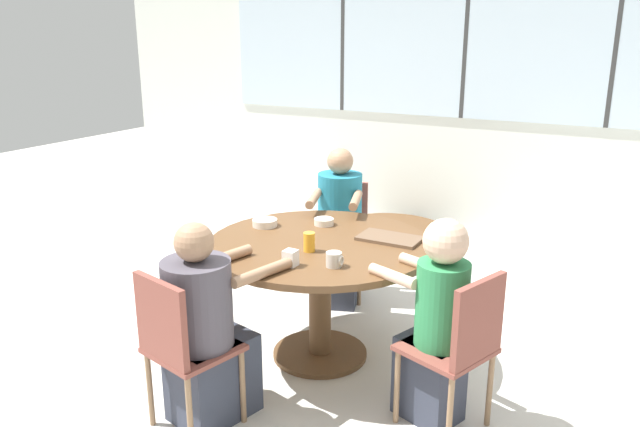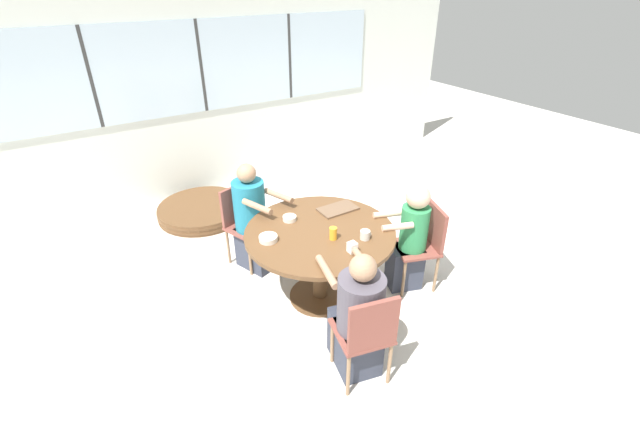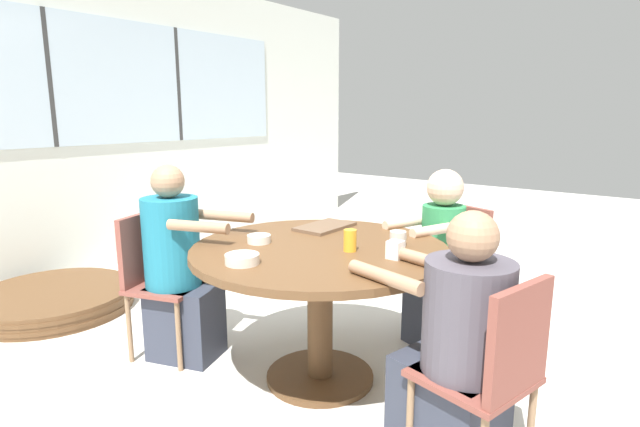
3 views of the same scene
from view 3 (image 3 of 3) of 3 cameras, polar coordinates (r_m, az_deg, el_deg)
The scene contains 16 objects.
ground_plane at distance 2.96m, azimuth 0.00°, elevation -18.31°, with size 16.00×16.00×0.00m, color beige.
wall_back_with_windows at distance 4.92m, azimuth -28.38°, elevation 9.63°, with size 8.40×0.08×2.80m.
dining_table at distance 2.71m, azimuth 0.00°, elevation -6.93°, with size 1.37×1.37×0.77m.
chair_for_woman_green_shirt at distance 2.10m, azimuth 19.34°, elevation -16.14°, with size 0.48×0.48×0.87m.
chair_for_man_blue_shirt at distance 3.21m, azimuth -18.36°, elevation -6.30°, with size 0.51×0.51×0.87m.
chair_for_man_teal_shirt at distance 3.40m, azimuth 15.24°, elevation -5.13°, with size 0.51×0.51×0.87m.
person_woman_green_shirt at distance 2.20m, azimuth 15.34°, elevation -15.60°, with size 0.49×0.70×1.11m.
person_man_blue_shirt at distance 3.12m, azimuth -15.88°, elevation -6.61°, with size 0.51×0.67×1.18m.
person_man_teal_shirt at distance 3.28m, azimuth 13.35°, elevation -5.43°, with size 0.55×0.42×1.13m.
food_tray_dark at distance 3.08m, azimuth 0.57°, elevation -1.51°, with size 0.38×0.22×0.02m.
coffee_mug at distance 2.70m, azimuth 8.92°, elevation -2.85°, with size 0.09×0.09×0.08m.
juice_glass at distance 2.57m, azimuth 3.45°, elevation -3.09°, with size 0.07×0.07×0.11m.
milk_carton_small at distance 2.47m, azimuth 8.59°, elevation -4.12°, with size 0.07×0.07×0.09m.
bowl_white_shallow at distance 2.39m, azimuth -8.89°, elevation -5.16°, with size 0.16×0.16×0.05m.
bowl_cereal at distance 2.76m, azimuth -6.99°, elevation -2.89°, with size 0.13×0.13×0.04m.
folded_table_stack at distance 4.34m, azimuth -28.13°, elevation -8.69°, with size 1.15×1.15×0.15m.
Camera 3 is at (-2.03, -1.57, 1.47)m, focal length 28.00 mm.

